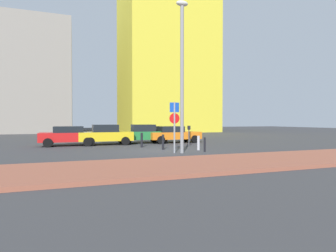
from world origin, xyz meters
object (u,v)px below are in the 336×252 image
object	(u,v)px
parked_car_yellow	(106,134)
parked_car_green	(144,134)
parking_meter	(189,133)
traffic_bollard_near	(163,142)
parked_car_orange	(173,134)
parked_car_red	(69,136)
traffic_bollard_edge	(205,145)
street_lamp	(182,66)
parking_sign_post	(174,121)
traffic_bollard_far	(142,140)
traffic_bollard_mid	(198,143)

from	to	relation	value
parked_car_yellow	parked_car_green	xyz separation A→B (m)	(3.15, 0.53, -0.02)
parking_meter	traffic_bollard_near	bearing A→B (deg)	-152.05
parked_car_orange	traffic_bollard_near	bearing A→B (deg)	-117.11
parked_car_red	traffic_bollard_edge	distance (m)	10.26
parked_car_green	street_lamp	xyz separation A→B (m)	(0.34, -7.52, 4.18)
parked_car_yellow	parking_sign_post	bearing A→B (deg)	-65.19
parking_sign_post	traffic_bollard_near	world-z (taller)	parking_sign_post
parked_car_green	traffic_bollard_far	distance (m)	3.64
parking_meter	traffic_bollard_far	bearing A→B (deg)	168.66
traffic_bollard_near	parking_sign_post	bearing A→B (deg)	-88.14
parked_car_yellow	traffic_bollard_far	bearing A→B (deg)	-54.11
parked_car_yellow	traffic_bollard_mid	xyz separation A→B (m)	(5.07, -5.87, -0.34)
parked_car_yellow	traffic_bollard_edge	bearing A→B (deg)	-54.01
parked_car_red	traffic_bollard_far	bearing A→B (deg)	-31.87
traffic_bollard_mid	parked_car_yellow	bearing A→B (deg)	130.80
parked_car_red	parking_meter	bearing A→B (deg)	-24.21
parked_car_green	parked_car_orange	bearing A→B (deg)	-9.58
parked_car_red	parking_sign_post	distance (m)	8.93
parked_car_red	traffic_bollard_edge	bearing A→B (deg)	-42.10
traffic_bollard_near	traffic_bollard_edge	distance (m)	2.79
parked_car_yellow	traffic_bollard_mid	size ratio (longest dim) A/B	4.49
parked_car_red	street_lamp	size ratio (longest dim) A/B	0.48
parked_car_orange	traffic_bollard_far	bearing A→B (deg)	-138.56
street_lamp	parked_car_orange	bearing A→B (deg)	73.40
parked_car_yellow	parked_car_red	bearing A→B (deg)	179.84
traffic_bollard_near	street_lamp	bearing A→B (deg)	-78.63
parked_car_green	parking_sign_post	xyz separation A→B (m)	(-0.03, -7.28, 1.06)
parking_meter	traffic_bollard_edge	xyz separation A→B (m)	(-0.43, -3.26, -0.53)
parked_car_orange	traffic_bollard_near	xyz separation A→B (m)	(-2.55, -4.98, -0.24)
parked_car_orange	traffic_bollard_edge	size ratio (longest dim) A/B	5.18
parked_car_green	traffic_bollard_mid	xyz separation A→B (m)	(1.92, -6.40, -0.33)
parking_sign_post	traffic_bollard_near	xyz separation A→B (m)	(-0.06, 1.89, -1.35)
parked_car_red	parked_car_orange	distance (m)	8.23
parked_car_yellow	traffic_bollard_mid	bearing A→B (deg)	-49.20
parking_meter	traffic_bollard_mid	xyz separation A→B (m)	(-0.35, -2.26, -0.51)
parked_car_yellow	parked_car_orange	xyz separation A→B (m)	(5.61, 0.12, -0.07)
street_lamp	traffic_bollard_edge	world-z (taller)	street_lamp
traffic_bollard_mid	traffic_bollard_edge	bearing A→B (deg)	-94.52
traffic_bollard_near	parked_car_orange	bearing A→B (deg)	62.89
traffic_bollard_mid	traffic_bollard_far	world-z (taller)	traffic_bollard_far
parked_car_green	traffic_bollard_mid	bearing A→B (deg)	-73.34
traffic_bollard_mid	traffic_bollard_far	distance (m)	4.14
parking_sign_post	traffic_bollard_mid	distance (m)	2.55
parked_car_green	traffic_bollard_near	xyz separation A→B (m)	(-0.09, -5.39, -0.29)
street_lamp	traffic_bollard_edge	xyz separation A→B (m)	(1.50, 0.12, -4.52)
parking_meter	traffic_bollard_near	distance (m)	2.72
parked_car_green	parked_car_orange	xyz separation A→B (m)	(2.46, -0.41, -0.05)
parked_car_green	traffic_bollard_mid	size ratio (longest dim) A/B	4.92
parked_car_red	traffic_bollard_far	size ratio (longest dim) A/B	4.10
parked_car_yellow	street_lamp	distance (m)	8.85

